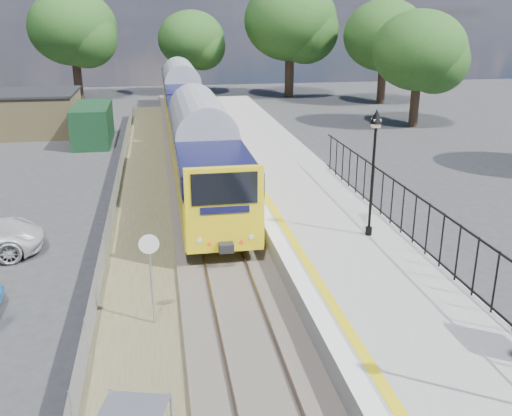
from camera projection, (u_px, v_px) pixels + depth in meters
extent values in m
plane|color=#2D2D30|center=(253.00, 365.00, 14.68)|extent=(120.00, 120.00, 0.00)
cube|color=#473F38|center=(214.00, 226.00, 23.97)|extent=(3.40, 80.00, 0.20)
cube|color=#4C472D|center=(143.00, 250.00, 21.66)|extent=(2.60, 70.00, 0.06)
cube|color=brown|center=(196.00, 224.00, 23.81)|extent=(0.07, 80.00, 0.14)
cube|color=brown|center=(230.00, 222.00, 24.04)|extent=(0.07, 80.00, 0.14)
cube|color=gray|center=(324.00, 229.00, 22.67)|extent=(5.00, 70.00, 0.90)
cube|color=silver|center=(268.00, 221.00, 22.16)|extent=(0.50, 70.00, 0.01)
cube|color=yellow|center=(281.00, 221.00, 22.24)|extent=(0.30, 70.00, 0.01)
cylinder|color=black|center=(369.00, 231.00, 20.79)|extent=(0.24, 0.24, 0.30)
cylinder|color=black|center=(372.00, 182.00, 20.19)|extent=(0.10, 0.10, 3.70)
cube|color=black|center=(376.00, 128.00, 19.55)|extent=(0.08, 0.08, 0.30)
cube|color=beige|center=(376.00, 123.00, 19.50)|extent=(0.26, 0.26, 0.30)
cone|color=black|center=(377.00, 116.00, 19.42)|extent=(0.44, 0.44, 0.50)
cube|color=black|center=(453.00, 220.00, 17.21)|extent=(0.05, 26.00, 0.05)
cube|color=#958354|center=(21.00, 114.00, 42.07)|extent=(8.00, 6.00, 3.00)
cube|color=black|center=(18.00, 93.00, 41.57)|extent=(8.20, 6.20, 0.15)
cube|color=#14371F|center=(93.00, 124.00, 39.30)|extent=(2.40, 6.00, 2.60)
cylinder|color=#332319|center=(78.00, 80.00, 59.03)|extent=(0.88, 0.88, 3.85)
ellipsoid|color=#214617|center=(73.00, 28.00, 57.33)|extent=(8.80, 8.80, 7.48)
cylinder|color=#332319|center=(193.00, 80.00, 62.94)|extent=(0.72, 0.72, 3.15)
ellipsoid|color=#214617|center=(191.00, 39.00, 61.55)|extent=(7.20, 7.20, 6.12)
cylinder|color=#332319|center=(289.00, 77.00, 60.66)|extent=(0.96, 0.96, 4.20)
ellipsoid|color=#214617|center=(290.00, 21.00, 58.81)|extent=(9.60, 9.60, 8.16)
cylinder|color=#332319|center=(381.00, 85.00, 56.48)|extent=(0.80, 0.80, 3.50)
ellipsoid|color=#214617|center=(385.00, 35.00, 54.93)|extent=(8.00, 8.00, 6.80)
cylinder|color=#332319|center=(414.00, 106.00, 45.03)|extent=(0.72, 0.72, 3.15)
ellipsoid|color=#214617|center=(419.00, 50.00, 43.64)|extent=(7.20, 7.20, 6.12)
cube|color=yellow|center=(201.00, 156.00, 28.93)|extent=(2.80, 20.00, 1.90)
cube|color=#0E1036|center=(200.00, 131.00, 28.51)|extent=(2.82, 20.00, 0.90)
cube|color=black|center=(200.00, 131.00, 28.51)|extent=(2.82, 18.00, 0.70)
cube|color=black|center=(202.00, 178.00, 29.32)|extent=(2.00, 18.00, 0.45)
cube|color=yellow|center=(181.00, 99.00, 48.13)|extent=(2.80, 20.00, 1.90)
cube|color=#0E1036|center=(181.00, 83.00, 47.70)|extent=(2.82, 20.00, 0.90)
cube|color=black|center=(181.00, 83.00, 47.70)|extent=(2.82, 18.00, 0.70)
cube|color=black|center=(182.00, 113.00, 48.51)|extent=(2.00, 18.00, 0.45)
cube|color=black|center=(225.00, 189.00, 18.98)|extent=(2.24, 0.04, 1.10)
cylinder|color=#999EA3|center=(152.00, 285.00, 16.17)|extent=(0.06, 0.06, 2.55)
cylinder|color=silver|center=(149.00, 244.00, 15.71)|extent=(0.57, 0.04, 0.57)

